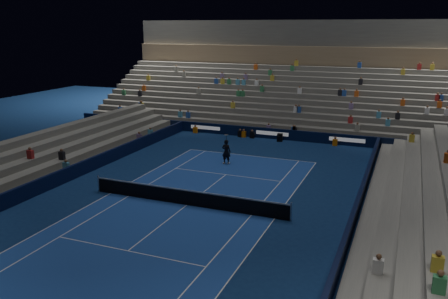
% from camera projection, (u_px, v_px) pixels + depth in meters
% --- Properties ---
extents(ground, '(90.00, 90.00, 0.00)m').
position_uv_depth(ground, '(187.00, 205.00, 28.04)').
color(ground, navy).
rests_on(ground, ground).
extents(court_surface, '(10.97, 23.77, 0.01)m').
position_uv_depth(court_surface, '(187.00, 205.00, 28.04)').
color(court_surface, '#1B3E94').
rests_on(court_surface, ground).
extents(sponsor_barrier_far, '(44.00, 0.25, 1.00)m').
position_uv_depth(sponsor_barrier_far, '(273.00, 134.00, 44.50)').
color(sponsor_barrier_far, black).
rests_on(sponsor_barrier_far, ground).
extents(sponsor_barrier_east, '(0.25, 37.00, 1.00)m').
position_uv_depth(sponsor_barrier_east, '(352.00, 222.00, 24.41)').
color(sponsor_barrier_east, black).
rests_on(sponsor_barrier_east, ground).
extents(sponsor_barrier_west, '(0.25, 37.00, 1.00)m').
position_uv_depth(sponsor_barrier_west, '(58.00, 178.00, 31.41)').
color(sponsor_barrier_west, black).
rests_on(sponsor_barrier_west, ground).
extents(grandstand_main, '(44.00, 15.20, 11.20)m').
position_uv_depth(grandstand_main, '(297.00, 91.00, 52.19)').
color(grandstand_main, '#5F5E5A').
rests_on(grandstand_main, ground).
extents(grandstand_east, '(5.00, 37.00, 2.50)m').
position_uv_depth(grandstand_east, '(425.00, 225.00, 23.06)').
color(grandstand_east, slate).
rests_on(grandstand_east, ground).
extents(grandstand_west, '(5.00, 37.00, 2.50)m').
position_uv_depth(grandstand_west, '(18.00, 167.00, 32.55)').
color(grandstand_west, slate).
rests_on(grandstand_west, ground).
extents(tennis_net, '(12.90, 0.10, 1.10)m').
position_uv_depth(tennis_net, '(187.00, 197.00, 27.91)').
color(tennis_net, '#B2B2B7').
rests_on(tennis_net, ground).
extents(tennis_player, '(0.73, 0.49, 1.96)m').
position_uv_depth(tennis_player, '(226.00, 152.00, 36.22)').
color(tennis_player, black).
rests_on(tennis_player, ground).
extents(broadcast_camera, '(0.62, 1.04, 0.69)m').
position_uv_depth(broadcast_camera, '(280.00, 137.00, 43.59)').
color(broadcast_camera, black).
rests_on(broadcast_camera, ground).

